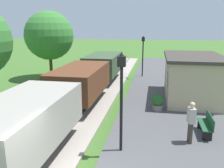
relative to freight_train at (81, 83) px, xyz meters
name	(u,v)px	position (x,y,z in m)	size (l,w,h in m)	color
freight_train	(81,83)	(0.00, 0.00, 0.00)	(2.50, 19.40, 2.12)	gray
station_hut	(192,77)	(6.80, 1.91, 0.26)	(3.50, 5.80, 2.78)	tan
bench_near_hut	(207,124)	(6.72, -3.57, -0.68)	(0.42, 1.50, 0.91)	#1E4C2D
bench_down_platform	(183,78)	(6.72, 5.77, -0.68)	(0.42, 1.50, 0.91)	#1E4C2D
person_waiting	(191,121)	(5.92, -4.47, -0.21)	(0.31, 0.42, 1.71)	#38332D
potted_planter	(158,102)	(4.65, -0.89, -0.67)	(0.64, 0.64, 0.92)	slate
lamp_post_near	(121,85)	(3.29, -5.55, 1.41)	(0.28, 0.28, 3.70)	black
lamp_post_far	(143,48)	(3.29, 8.26, 1.41)	(0.28, 0.28, 3.70)	black
tree_field_left	(49,36)	(-5.08, 6.93, 2.54)	(4.37, 4.37, 6.13)	#4C3823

